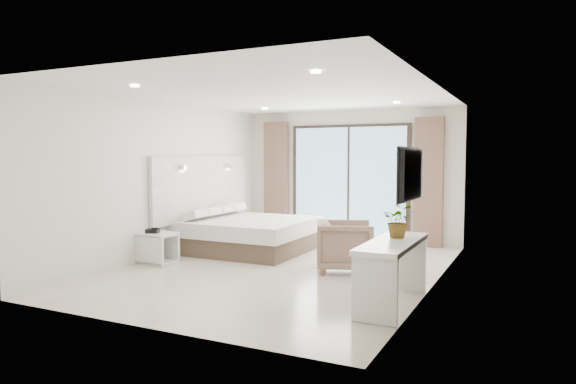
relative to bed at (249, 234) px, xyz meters
name	(u,v)px	position (x,y,z in m)	size (l,w,h in m)	color
ground	(283,269)	(1.24, -1.06, -0.31)	(6.20, 6.20, 0.00)	beige
room_shell	(295,166)	(1.04, -0.22, 1.27)	(4.62, 6.22, 2.72)	silver
bed	(249,234)	(0.00, 0.00, 0.00)	(2.13, 2.03, 0.73)	brown
nightstand	(158,248)	(-0.78, -1.62, -0.06)	(0.57, 0.47, 0.51)	silver
phone	(153,231)	(-0.82, -1.68, 0.23)	(0.20, 0.16, 0.07)	black
console_desk	(393,258)	(3.28, -2.29, 0.25)	(0.51, 1.62, 0.77)	silver
plant	(399,224)	(3.28, -2.01, 0.62)	(0.37, 0.41, 0.32)	#33662D
armchair	(345,243)	(2.15, -0.77, 0.11)	(0.82, 0.77, 0.84)	#9C7666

